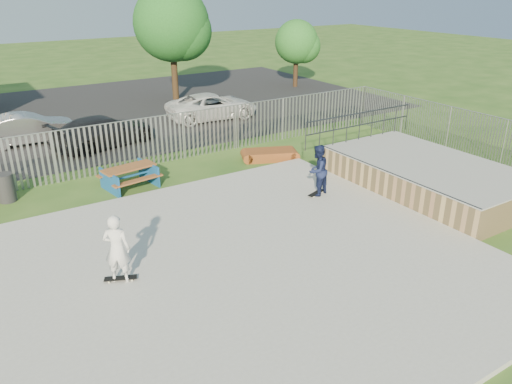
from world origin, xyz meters
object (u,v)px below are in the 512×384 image
skater_navy (317,170)px  skater_white (117,249)px  car_silver (28,129)px  trash_bin_grey (6,188)px  tree_mid (171,23)px  car_white (213,106)px  funbox (270,155)px  picnic_table (130,177)px  car_dark (103,131)px  tree_right (296,42)px

skater_navy → skater_white: size_ratio=1.00×
car_silver → skater_navy: bearing=-147.8°
trash_bin_grey → tree_mid: size_ratio=0.14×
trash_bin_grey → car_white: car_white is taller
funbox → skater_white: 10.44m
picnic_table → skater_white: size_ratio=1.18×
skater_navy → car_dark: bearing=-84.3°
car_dark → tree_right: bearing=-82.2°
tree_right → skater_white: tree_right is taller
tree_right → car_silver: bearing=-167.0°
trash_bin_grey → picnic_table: bearing=-15.0°
tree_right → skater_navy: bearing=-124.6°
car_white → skater_white: skater_white is taller
tree_mid → trash_bin_grey: bearing=-135.4°
trash_bin_grey → car_dark: car_dark is taller
trash_bin_grey → tree_right: size_ratio=0.21×
trash_bin_grey → car_dark: bearing=42.8°
picnic_table → skater_white: 6.63m
picnic_table → tree_mid: 14.94m
car_dark → skater_navy: 10.91m
car_dark → tree_right: 17.38m
tree_mid → skater_white: (-9.77, -18.41, -3.66)m
car_dark → skater_navy: size_ratio=2.68×
car_silver → tree_mid: size_ratio=0.61×
trash_bin_grey → skater_white: bearing=-77.5°
car_dark → skater_navy: skater_navy is taller
car_white → car_dark: bearing=108.9°
trash_bin_grey → skater_navy: skater_navy is taller
trash_bin_grey → car_white: (11.28, 6.09, 0.22)m
funbox → car_white: (1.15, 7.34, 0.51)m
trash_bin_grey → tree_mid: tree_mid is taller
funbox → trash_bin_grey: trash_bin_grey is taller
car_white → skater_navy: skater_navy is taller
tree_mid → skater_navy: (-2.21, -16.79, -3.66)m
tree_mid → funbox: bearing=-95.7°
car_silver → car_dark: (2.82, -2.31, -0.01)m
picnic_table → car_white: 10.21m
trash_bin_grey → tree_right: tree_right is taller
picnic_table → car_white: size_ratio=0.42×
tree_mid → skater_navy: 17.33m
car_silver → tree_right: 19.35m
picnic_table → tree_mid: tree_mid is taller
picnic_table → trash_bin_grey: (-4.02, 1.07, 0.09)m
tree_right → trash_bin_grey: bearing=-151.9°
funbox → trash_bin_grey: (-10.12, 1.25, 0.30)m
car_silver → skater_navy: 14.25m
picnic_table → skater_white: bearing=-120.3°
skater_white → car_white: bearing=-92.3°
funbox → skater_navy: bearing=-79.7°
skater_white → funbox: bearing=-111.3°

